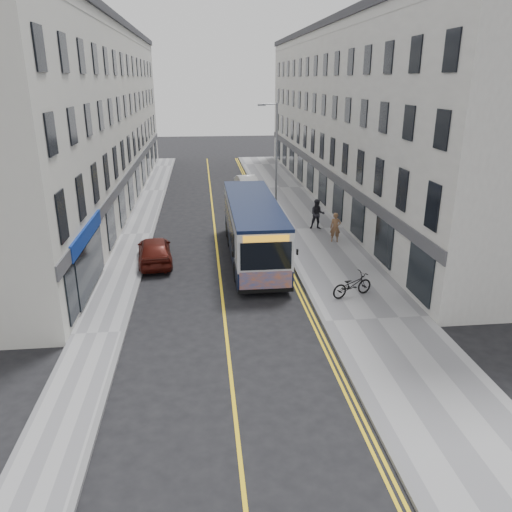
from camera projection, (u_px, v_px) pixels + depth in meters
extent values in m
plane|color=black|center=(224.00, 315.00, 21.09)|extent=(140.00, 140.00, 0.00)
cube|color=#949396|center=(310.00, 229.00, 32.95)|extent=(4.50, 64.00, 0.12)
cube|color=#949396|center=(137.00, 235.00, 31.79)|extent=(2.00, 64.00, 0.12)
cube|color=slate|center=(276.00, 230.00, 32.71)|extent=(0.18, 64.00, 0.13)
cube|color=slate|center=(153.00, 234.00, 31.89)|extent=(0.18, 64.00, 0.13)
cube|color=yellow|center=(215.00, 233.00, 32.32)|extent=(0.12, 64.00, 0.01)
cube|color=yellow|center=(269.00, 231.00, 32.69)|extent=(0.10, 64.00, 0.01)
cube|color=yellow|center=(272.00, 231.00, 32.71)|extent=(0.10, 64.00, 0.01)
cube|color=silver|center=(354.00, 118.00, 39.75)|extent=(6.00, 46.00, 13.00)
cube|color=beige|center=(90.00, 120.00, 37.65)|extent=(6.00, 46.00, 13.00)
cylinder|color=gray|center=(276.00, 165.00, 33.29)|extent=(0.14, 0.14, 8.00)
cylinder|color=gray|center=(269.00, 104.00, 31.93)|extent=(1.00, 0.08, 0.08)
cube|color=gray|center=(262.00, 105.00, 31.90)|extent=(0.50, 0.18, 0.12)
cube|color=black|center=(253.00, 244.00, 27.57)|extent=(2.53, 11.13, 0.91)
cube|color=silver|center=(253.00, 220.00, 27.11)|extent=(2.53, 11.13, 1.82)
cube|color=black|center=(253.00, 202.00, 26.78)|extent=(2.55, 11.13, 0.16)
cube|color=black|center=(229.00, 221.00, 27.61)|extent=(0.04, 8.70, 1.16)
cube|color=black|center=(275.00, 220.00, 27.88)|extent=(0.04, 8.70, 1.16)
cube|color=black|center=(266.00, 256.00, 21.91)|extent=(2.28, 0.04, 1.26)
cube|color=orange|center=(266.00, 282.00, 22.32)|extent=(2.38, 0.04, 0.96)
cube|color=orange|center=(266.00, 239.00, 21.63)|extent=(2.02, 0.04, 0.28)
cylinder|color=black|center=(237.00, 272.00, 24.43)|extent=(0.28, 1.01, 1.01)
cylinder|color=black|center=(283.00, 270.00, 24.66)|extent=(0.28, 1.01, 1.01)
cylinder|color=black|center=(230.00, 238.00, 29.64)|extent=(0.28, 1.01, 1.01)
cylinder|color=black|center=(268.00, 237.00, 29.87)|extent=(0.28, 1.01, 1.01)
cylinder|color=black|center=(228.00, 229.00, 31.34)|extent=(0.28, 1.01, 1.01)
cylinder|color=black|center=(264.00, 228.00, 31.58)|extent=(0.28, 1.01, 1.01)
imported|color=black|center=(352.00, 285.00, 22.49)|extent=(2.19, 1.39, 1.09)
imported|color=brown|center=(335.00, 227.00, 29.96)|extent=(0.73, 0.56, 1.77)
imported|color=black|center=(317.00, 214.00, 32.49)|extent=(1.04, 0.86, 1.97)
imported|color=silver|center=(248.00, 185.00, 43.25)|extent=(2.14, 4.67, 1.48)
imported|color=#4F130D|center=(155.00, 250.00, 26.79)|extent=(2.22, 4.53, 1.49)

